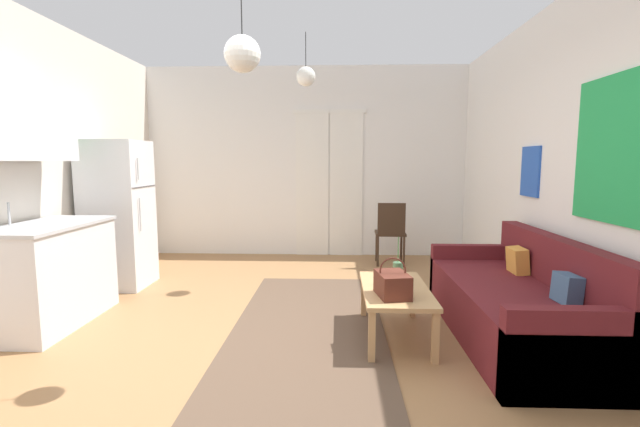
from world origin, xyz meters
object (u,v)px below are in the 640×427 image
at_px(couch, 520,306).
at_px(pendant_lamp_near, 242,54).
at_px(bamboo_vase, 398,273).
at_px(accent_chair, 391,230).
at_px(pendant_lamp_far, 306,76).
at_px(coffee_table, 395,294).
at_px(refrigerator, 118,214).
at_px(handbag, 392,284).

xyz_separation_m(couch, pendant_lamp_near, (-2.12, -0.65, 1.86)).
bearing_deg(bamboo_vase, couch, -7.52).
relative_size(accent_chair, pendant_lamp_near, 1.03).
bearing_deg(pendant_lamp_far, couch, -38.89).
height_order(coffee_table, pendant_lamp_near, pendant_lamp_near).
distance_m(couch, bamboo_vase, 1.02).
distance_m(accent_chair, pendant_lamp_near, 3.83).
bearing_deg(bamboo_vase, pendant_lamp_far, 122.57).
relative_size(refrigerator, pendant_lamp_near, 1.95).
bearing_deg(pendant_lamp_far, pendant_lamp_near, -96.64).
distance_m(bamboo_vase, pendant_lamp_far, 2.50).
relative_size(handbag, pendant_lamp_near, 0.41).
relative_size(bamboo_vase, pendant_lamp_near, 0.46).
bearing_deg(bamboo_vase, handbag, -104.07).
relative_size(handbag, pendant_lamp_far, 0.60).
bearing_deg(couch, pendant_lamp_far, 141.11).
xyz_separation_m(couch, handbag, (-1.08, -0.23, 0.24)).
bearing_deg(refrigerator, pendant_lamp_near, -46.47).
height_order(couch, pendant_lamp_far, pendant_lamp_far).
bearing_deg(handbag, bamboo_vase, 75.93).
distance_m(refrigerator, pendant_lamp_near, 3.09).
relative_size(coffee_table, handbag, 2.91).
bearing_deg(coffee_table, pendant_lamp_near, -149.20).
bearing_deg(bamboo_vase, accent_chair, 84.45).
bearing_deg(handbag, pendant_lamp_far, 114.49).
height_order(couch, bamboo_vase, couch).
xyz_separation_m(coffee_table, accent_chair, (0.27, 2.53, 0.13)).
bearing_deg(pendant_lamp_far, handbag, -65.51).
bearing_deg(accent_chair, refrigerator, 21.35).
relative_size(bamboo_vase, refrigerator, 0.24).
bearing_deg(bamboo_vase, pendant_lamp_near, -145.35).
xyz_separation_m(bamboo_vase, refrigerator, (-3.06, 1.25, 0.33)).
distance_m(coffee_table, refrigerator, 3.36).
distance_m(couch, coffee_table, 1.03).
relative_size(coffee_table, refrigerator, 0.61).
height_order(couch, handbag, couch).
bearing_deg(handbag, coffee_table, 76.60).
bearing_deg(refrigerator, handbag, -28.46).
height_order(accent_chair, pendant_lamp_near, pendant_lamp_near).
relative_size(couch, bamboo_vase, 5.08).
xyz_separation_m(refrigerator, pendant_lamp_far, (2.18, 0.12, 1.56)).
height_order(pendant_lamp_near, pendant_lamp_far, same).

